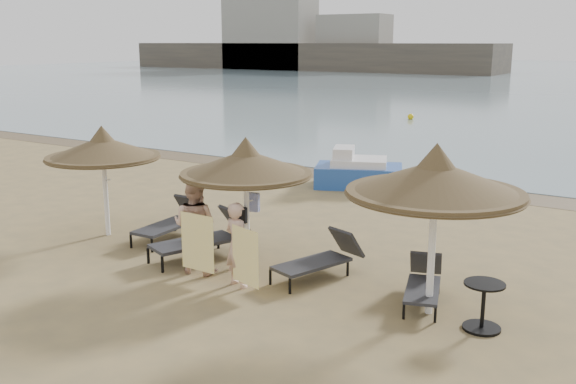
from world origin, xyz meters
name	(u,v)px	position (x,y,z in m)	size (l,w,h in m)	color
ground	(231,282)	(0.00, 0.00, 0.00)	(160.00, 160.00, 0.00)	olive
wet_sand_strip	(421,185)	(0.00, 9.40, 0.00)	(200.00, 1.60, 0.01)	brown
far_shore	(428,51)	(-25.10, 77.82, 2.91)	(150.00, 54.80, 12.00)	brown
palapa_left	(103,148)	(-4.05, 0.85, 1.95)	(2.47, 2.47, 2.45)	white
palapa_center	(246,164)	(-0.30, 0.93, 1.98)	(2.50, 2.50, 2.48)	white
palapa_right	(436,179)	(3.47, 0.60, 2.17)	(2.75, 2.75, 2.73)	white
lounger_far_left	(173,221)	(-2.69, 1.48, 0.38)	(0.72, 1.93, 0.85)	black
lounger_near_left	(207,236)	(-1.24, 0.87, 0.42)	(1.40, 2.18, 0.93)	black
lounger_near_right	(322,257)	(1.25, 1.12, 0.37)	(1.15, 1.91, 0.81)	black
lounger_far_right	(424,282)	(3.21, 1.06, 0.32)	(0.96, 1.67, 0.71)	black
side_table	(483,308)	(4.36, 0.46, 0.35)	(0.61, 0.61, 0.73)	black
person_left	(194,218)	(-0.87, 0.09, 1.03)	(0.95, 0.62, 2.07)	#D1A489
person_right	(237,238)	(0.23, -0.08, 0.88)	(0.81, 0.53, 1.76)	#D1A489
towel_left	(197,243)	(-0.52, -0.26, 0.72)	(0.75, 0.03, 1.04)	yellow
towel_right	(245,257)	(0.58, -0.33, 0.68)	(0.68, 0.21, 0.99)	yellow
bag_patterned	(252,202)	(-0.30, 1.11, 1.20)	(0.30, 0.15, 0.37)	silver
bag_dark	(242,215)	(-0.30, 0.77, 1.03)	(0.22, 0.08, 0.30)	black
pedal_boat	(358,172)	(-1.54, 8.26, 0.43)	(2.89, 2.33, 1.17)	#234EA1
buoy_left	(411,117)	(-6.47, 24.89, 0.17)	(0.34, 0.34, 0.34)	#E2BD08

